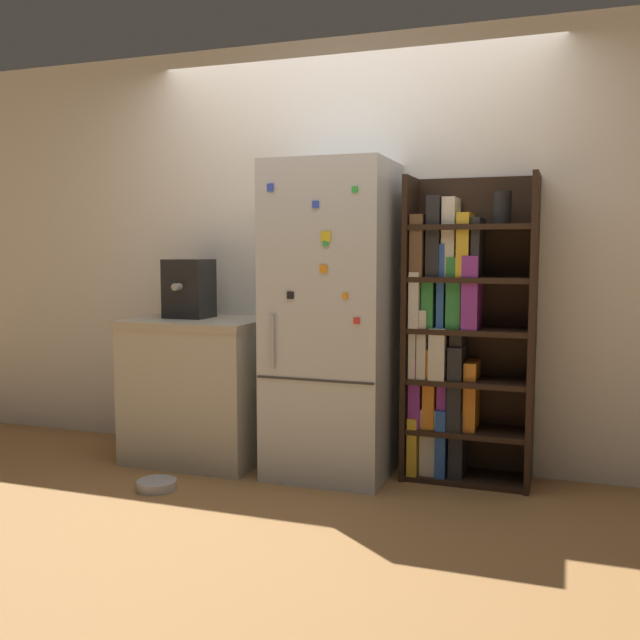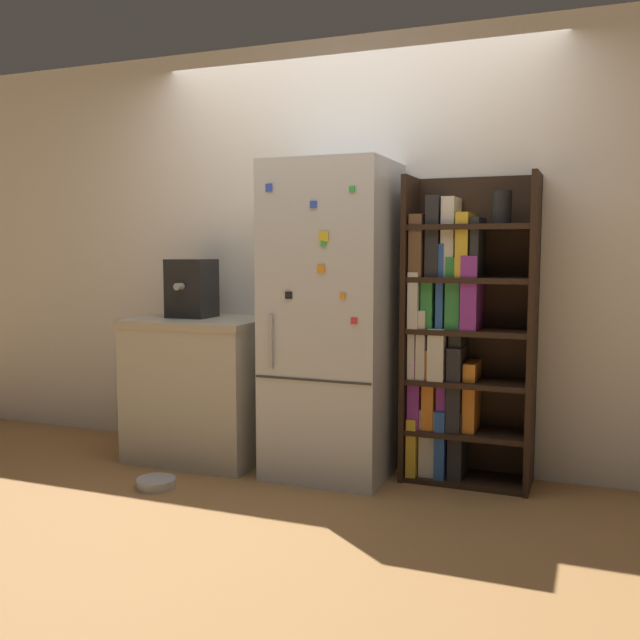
{
  "view_description": "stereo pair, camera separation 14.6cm",
  "coord_description": "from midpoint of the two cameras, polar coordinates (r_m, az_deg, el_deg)",
  "views": [
    {
      "loc": [
        1.31,
        -3.77,
        1.32
      ],
      "look_at": [
        -0.08,
        0.15,
        0.91
      ],
      "focal_mm": 40.0,
      "sensor_mm": 36.0,
      "label": 1
    },
    {
      "loc": [
        1.44,
        -3.72,
        1.32
      ],
      "look_at": [
        -0.08,
        0.15,
        0.91
      ],
      "focal_mm": 40.0,
      "sensor_mm": 36.0,
      "label": 2
    }
  ],
  "objects": [
    {
      "name": "ground_plane",
      "position": [
        4.2,
        -0.68,
        -12.66
      ],
      "size": [
        16.0,
        16.0,
        0.0
      ],
      "primitive_type": "plane",
      "color": "#A87542"
    },
    {
      "name": "wall_back",
      "position": [
        4.44,
        1.42,
        5.39
      ],
      "size": [
        8.0,
        0.05,
        2.6
      ],
      "color": "white",
      "rests_on": "ground_plane"
    },
    {
      "name": "kitchen_counter",
      "position": [
        4.57,
        -10.49,
        -5.45
      ],
      "size": [
        0.84,
        0.65,
        0.89
      ],
      "color": "#BCB7A8",
      "rests_on": "ground_plane"
    },
    {
      "name": "refrigerator",
      "position": [
        4.14,
        -0.02,
        -0.05
      ],
      "size": [
        0.69,
        0.64,
        1.82
      ],
      "color": "silver",
      "rests_on": "ground_plane"
    },
    {
      "name": "espresso_machine",
      "position": [
        4.57,
        -11.33,
        2.48
      ],
      "size": [
        0.26,
        0.3,
        0.37
      ],
      "color": "black",
      "rests_on": "kitchen_counter"
    },
    {
      "name": "bookshelf",
      "position": [
        4.13,
        9.77,
        -1.45
      ],
      "size": [
        0.72,
        0.35,
        1.73
      ],
      "color": "black",
      "rests_on": "ground_plane"
    },
    {
      "name": "pet_bowl",
      "position": [
        4.15,
        -13.95,
        -12.63
      ],
      "size": [
        0.22,
        0.22,
        0.05
      ],
      "color": "#B7B7BC",
      "rests_on": "ground_plane"
    }
  ]
}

